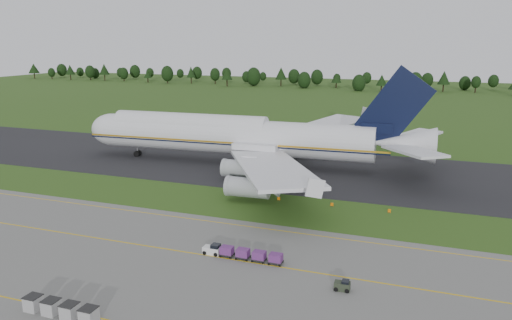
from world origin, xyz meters
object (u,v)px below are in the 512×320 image
at_px(baggage_train, 241,253).
at_px(uld_row, 60,309).
at_px(aircraft, 240,136).
at_px(utility_cart, 342,286).
at_px(edge_markers, 305,202).

relative_size(baggage_train, uld_row, 1.27).
relative_size(aircraft, utility_cart, 44.89).
height_order(baggage_train, utility_cart, baggage_train).
xyz_separation_m(utility_cart, uld_row, (-26.81, -15.68, 0.33)).
distance_m(aircraft, utility_cart, 62.80).
xyz_separation_m(baggage_train, edge_markers, (2.11, 25.61, -0.51)).
distance_m(aircraft, edge_markers, 32.19).
distance_m(baggage_train, edge_markers, 25.70).
bearing_deg(aircraft, utility_cart, -57.33).
bearing_deg(baggage_train, utility_cart, -15.82).
bearing_deg(utility_cart, edge_markers, 112.24).
bearing_deg(uld_row, edge_markers, 72.05).
bearing_deg(edge_markers, uld_row, -107.95).
height_order(utility_cart, uld_row, uld_row).
height_order(aircraft, baggage_train, aircraft).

